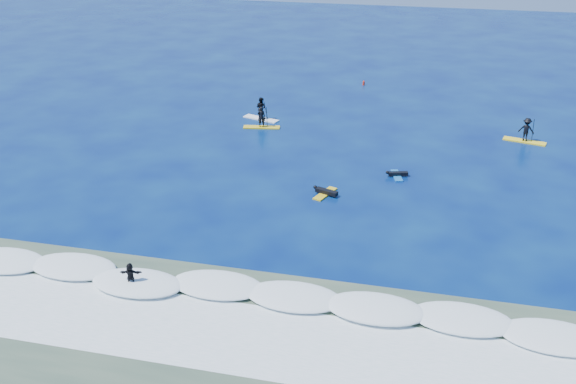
% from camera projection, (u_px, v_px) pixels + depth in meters
% --- Properties ---
extents(ground, '(160.00, 160.00, 0.00)m').
position_uv_depth(ground, '(312.00, 211.00, 40.17)').
color(ground, '#04114E').
rests_on(ground, ground).
extents(shallow_water, '(90.00, 13.00, 0.01)m').
position_uv_depth(shallow_water, '(249.00, 353.00, 27.84)').
color(shallow_water, '#344839').
rests_on(shallow_water, ground).
extents(breaking_wave, '(40.00, 6.00, 0.30)m').
position_uv_depth(breaking_wave, '(272.00, 301.00, 31.37)').
color(breaking_wave, white).
rests_on(breaking_wave, ground).
extents(whitewater, '(34.00, 5.00, 0.02)m').
position_uv_depth(whitewater, '(256.00, 339.00, 28.73)').
color(whitewater, silver).
rests_on(whitewater, ground).
extents(sup_paddler_left, '(3.16, 1.28, 2.15)m').
position_uv_depth(sup_paddler_left, '(262.00, 120.00, 53.90)').
color(sup_paddler_left, yellow).
rests_on(sup_paddler_left, ground).
extents(sup_paddler_center, '(3.38, 1.83, 2.31)m').
position_uv_depth(sup_paddler_center, '(261.00, 110.00, 55.84)').
color(sup_paddler_center, white).
rests_on(sup_paddler_center, ground).
extents(sup_paddler_right, '(3.37, 1.62, 2.30)m').
position_uv_depth(sup_paddler_right, '(526.00, 131.00, 50.81)').
color(sup_paddler_right, yellow).
rests_on(sup_paddler_right, ground).
extents(prone_paddler_near, '(1.74, 2.31, 0.47)m').
position_uv_depth(prone_paddler_near, '(325.00, 192.00, 42.29)').
color(prone_paddler_near, gold).
rests_on(prone_paddler_near, ground).
extents(prone_paddler_far, '(1.57, 2.06, 0.42)m').
position_uv_depth(prone_paddler_far, '(397.00, 174.00, 44.97)').
color(prone_paddler_far, '#1762AC').
rests_on(prone_paddler_far, ground).
extents(wave_surfer, '(1.87, 0.85, 1.31)m').
position_uv_depth(wave_surfer, '(131.00, 276.00, 32.06)').
color(wave_surfer, white).
rests_on(wave_surfer, breaking_wave).
extents(marker_buoy, '(0.24, 0.24, 0.57)m').
position_uv_depth(marker_buoy, '(364.00, 83.00, 65.87)').
color(marker_buoy, red).
rests_on(marker_buoy, ground).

